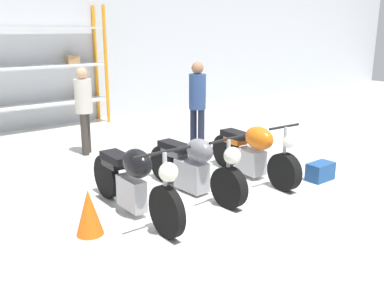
% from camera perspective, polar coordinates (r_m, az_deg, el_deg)
% --- Properties ---
extents(ground_plane, '(30.00, 30.00, 0.00)m').
position_cam_1_polar(ground_plane, '(6.12, 2.35, -7.11)').
color(ground_plane, silver).
extents(back_wall, '(30.00, 0.08, 3.60)m').
position_cam_1_polar(back_wall, '(10.99, -19.07, 11.67)').
color(back_wall, silver).
rests_on(back_wall, ground_plane).
extents(shelving_rack, '(4.55, 0.63, 2.86)m').
position_cam_1_polar(shelving_rack, '(10.38, -23.21, 9.08)').
color(shelving_rack, orange).
rests_on(shelving_rack, ground_plane).
extents(motorcycle_black, '(0.75, 2.13, 1.02)m').
position_cam_1_polar(motorcycle_black, '(5.43, -7.75, -4.75)').
color(motorcycle_black, black).
rests_on(motorcycle_black, ground_plane).
extents(motorcycle_grey, '(0.63, 1.97, 0.95)m').
position_cam_1_polar(motorcycle_grey, '(6.14, 0.34, -3.00)').
color(motorcycle_grey, black).
rests_on(motorcycle_grey, ground_plane).
extents(motorcycle_orange, '(0.58, 1.94, 0.97)m').
position_cam_1_polar(motorcycle_orange, '(6.86, 8.13, -1.07)').
color(motorcycle_orange, black).
rests_on(motorcycle_orange, ground_plane).
extents(person_browsing, '(0.40, 0.40, 1.72)m').
position_cam_1_polar(person_browsing, '(8.13, 0.72, 5.96)').
color(person_browsing, '#1E2338').
rests_on(person_browsing, ground_plane).
extents(person_near_rack, '(0.45, 0.45, 1.63)m').
position_cam_1_polar(person_near_rack, '(8.22, -14.23, 5.19)').
color(person_near_rack, '#38332D').
rests_on(person_near_rack, ground_plane).
extents(toolbox, '(0.44, 0.26, 0.28)m').
position_cam_1_polar(toolbox, '(7.04, 16.73, -3.52)').
color(toolbox, '#1E4C8C').
rests_on(toolbox, ground_plane).
extents(traffic_cone, '(0.32, 0.32, 0.55)m').
position_cam_1_polar(traffic_cone, '(5.12, -13.58, -8.84)').
color(traffic_cone, orange).
rests_on(traffic_cone, ground_plane).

